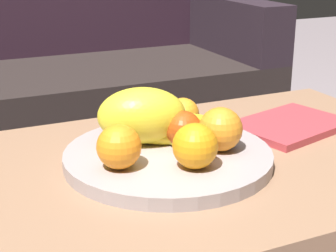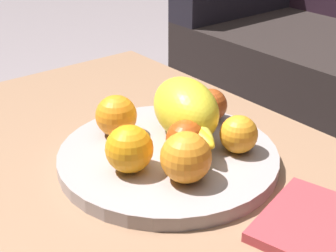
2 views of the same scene
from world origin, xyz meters
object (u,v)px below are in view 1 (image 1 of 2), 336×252
Objects in this scene: apple_front at (184,129)px; magazine at (290,125)px; orange_right at (119,147)px; fruit_bowl at (168,157)px; apple_left at (119,116)px; orange_front at (183,114)px; coffee_table at (174,184)px; banana_bunch at (172,129)px; couch at (40,91)px; orange_left at (220,129)px; orange_back at (198,146)px; melon_large_front at (142,115)px.

magazine is (0.30, 0.05, -0.05)m from apple_front.
orange_right reaches higher than magazine.
apple_front is at bearing 14.47° from fruit_bowl.
apple_left is at bearing 107.04° from fruit_bowl.
orange_right is at bearing -144.95° from orange_front.
coffee_table is 0.34m from magazine.
banana_bunch reaches higher than fruit_bowl.
magazine reaches higher than coffee_table.
coffee_table is 1.11m from couch.
banana_bunch is 0.32m from magazine.
magazine is (0.31, 0.03, -0.05)m from banana_bunch.
orange_right is at bearing 179.81° from orange_left.
coffee_table is at bearing -123.74° from orange_front.
orange_right is at bearing -94.50° from couch.
coffee_table is 0.11m from apple_front.
coffee_table is 14.85× the size of orange_right.
orange_left is at bearing -20.64° from coffee_table.
orange_front is at bearing -21.38° from apple_left.
banana_bunch is at bearing -87.67° from couch.
orange_right is (-0.09, -1.14, 0.20)m from couch.
orange_right is (-0.11, -0.04, 0.05)m from fruit_bowl.
magazine is at bearing -7.36° from orange_front.
orange_left is at bearing -84.70° from orange_front.
fruit_bowl reaches higher than coffee_table.
orange_left is at bearing -21.98° from fruit_bowl.
orange_left reaches higher than apple_front.
couch is at bearing 85.50° from orange_right.
coffee_table is 0.11m from banana_bunch.
orange_back is at bearing -102.67° from apple_front.
fruit_bowl is at bearing 176.04° from magazine.
orange_front is at bearing 71.01° from orange_back.
orange_left is (0.11, -1.14, 0.20)m from couch.
orange_left is 0.53× the size of banana_bunch.
banana_bunch is at bearing -33.65° from melon_large_front.
orange_back is at bearing -74.82° from melon_large_front.
magazine is at bearing 12.75° from orange_right.
orange_front is 0.10m from apple_front.
melon_large_front reaches higher than orange_front.
orange_back is at bearing -93.57° from banana_bunch.
apple_left is 0.13m from banana_bunch.
banana_bunch is (0.01, 0.04, 0.10)m from coffee_table.
orange_left is 0.20m from orange_right.
melon_large_front is at bearing 112.87° from fruit_bowl.
orange_back reaches higher than magazine.
orange_front is 0.97× the size of apple_front.
coffee_table is at bearing -62.02° from melon_large_front.
orange_left reaches higher than apple_left.
orange_left is at bearing -53.23° from apple_left.
fruit_bowl is at bearing -165.53° from apple_front.
apple_front is 0.28× the size of magazine.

